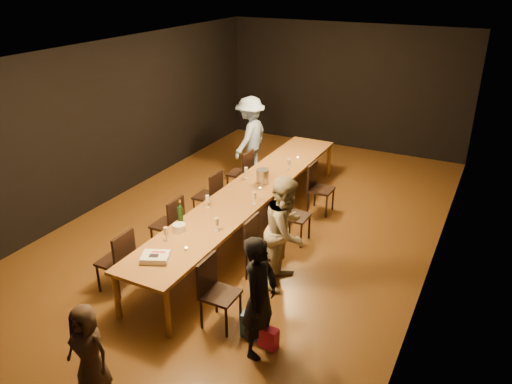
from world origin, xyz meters
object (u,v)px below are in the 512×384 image
at_px(chair_right_0, 221,294).
at_px(chair_left_0, 115,260).
at_px(chair_right_2, 296,215).
at_px(man_blue, 250,137).
at_px(champagne_bottle, 180,210).
at_px(chair_left_2, 207,196).
at_px(table, 250,193).
at_px(woman_tan, 286,231).
at_px(plate_stack, 179,228).
at_px(birthday_cake, 155,257).
at_px(ice_bucket, 263,176).
at_px(child, 88,349).
at_px(chair_right_3, 321,189).
at_px(chair_right_1, 263,249).
at_px(chair_left_3, 240,173).
at_px(chair_left_1, 167,224).
at_px(woman_birthday, 260,297).

xyz_separation_m(chair_right_0, chair_left_0, (-1.70, 0.00, 0.00)).
distance_m(chair_right_2, man_blue, 3.01).
bearing_deg(champagne_bottle, chair_right_0, -37.41).
distance_m(chair_right_2, chair_left_2, 1.70).
bearing_deg(table, man_blue, 117.43).
relative_size(chair_left_0, woman_tan, 0.57).
xyz_separation_m(plate_stack, champagne_bottle, (-0.16, 0.26, 0.12)).
bearing_deg(chair_right_2, table, -90.00).
height_order(table, chair_right_0, chair_right_0).
bearing_deg(birthday_cake, plate_stack, 78.75).
bearing_deg(ice_bucket, plate_stack, -97.90).
distance_m(plate_stack, champagne_bottle, 0.33).
relative_size(child, plate_stack, 5.67).
bearing_deg(man_blue, chair_right_0, 22.78).
bearing_deg(chair_right_3, chair_right_1, -0.00).
xyz_separation_m(chair_left_3, man_blue, (-0.30, 1.02, 0.40)).
bearing_deg(child, chair_left_2, 102.01).
relative_size(chair_right_1, woman_tan, 0.57).
relative_size(chair_right_1, chair_left_2, 1.00).
xyz_separation_m(woman_tan, champagne_bottle, (-1.56, -0.31, 0.11)).
bearing_deg(chair_right_2, chair_left_1, -54.78).
bearing_deg(ice_bucket, table, -98.69).
xyz_separation_m(chair_left_0, plate_stack, (0.62, 0.69, 0.34)).
height_order(woman_birthday, child, woman_birthday).
height_order(chair_right_1, champagne_bottle, champagne_bottle).
bearing_deg(chair_right_1, chair_left_1, -90.00).
xyz_separation_m(table, ice_bucket, (0.06, 0.38, 0.17)).
height_order(chair_right_1, chair_left_1, same).
relative_size(chair_left_3, child, 0.88).
distance_m(chair_left_1, woman_birthday, 2.75).
distance_m(chair_left_3, plate_stack, 3.00).
height_order(chair_right_0, champagne_bottle, champagne_bottle).
xyz_separation_m(chair_left_0, birthday_cake, (0.79, -0.08, 0.32)).
height_order(table, chair_right_3, chair_right_3).
bearing_deg(table, chair_right_3, 54.69).
distance_m(chair_right_1, woman_tan, 0.48).
bearing_deg(man_blue, champagne_bottle, 11.06).
bearing_deg(chair_left_0, champagne_bottle, -25.87).
bearing_deg(chair_right_1, table, -144.69).
bearing_deg(plate_stack, birthday_cake, -77.24).
bearing_deg(plate_stack, child, -80.33).
xyz_separation_m(chair_right_2, chair_left_3, (-1.70, 1.20, 0.00)).
height_order(chair_right_3, man_blue, man_blue).
xyz_separation_m(chair_right_0, woman_tan, (0.32, 1.26, 0.35)).
bearing_deg(chair_left_3, woman_tan, -139.17).
height_order(table, child, child).
height_order(child, birthday_cake, child).
xyz_separation_m(champagne_bottle, ice_bucket, (0.45, 1.83, -0.05)).
bearing_deg(child, chair_left_0, 120.83).
relative_size(chair_right_3, child, 0.88).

